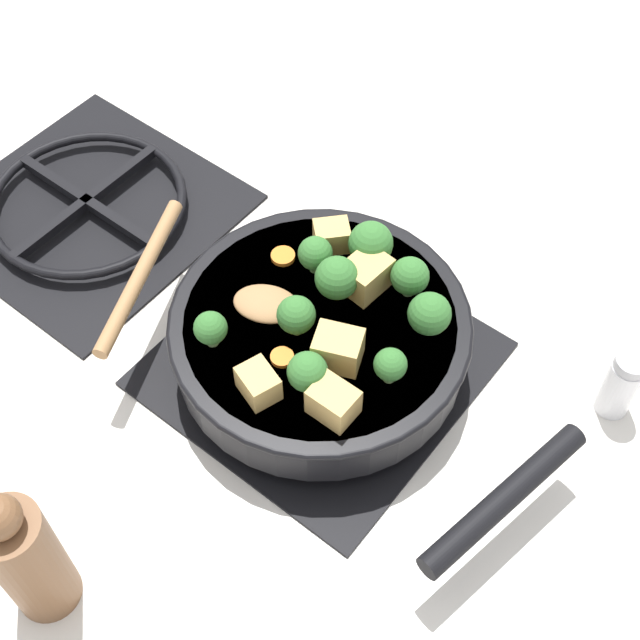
% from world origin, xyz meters
% --- Properties ---
extents(ground_plane, '(2.40, 2.40, 0.00)m').
position_xyz_m(ground_plane, '(0.00, 0.00, 0.00)').
color(ground_plane, white).
extents(front_burner_grate, '(0.31, 0.31, 0.03)m').
position_xyz_m(front_burner_grate, '(0.00, 0.00, 0.01)').
color(front_burner_grate, black).
rests_on(front_burner_grate, ground_plane).
extents(rear_burner_grate, '(0.31, 0.31, 0.03)m').
position_xyz_m(rear_burner_grate, '(0.00, 0.36, 0.01)').
color(rear_burner_grate, black).
rests_on(rear_burner_grate, ground_plane).
extents(skillet_pan, '(0.31, 0.43, 0.06)m').
position_xyz_m(skillet_pan, '(-0.00, -0.00, 0.06)').
color(skillet_pan, black).
rests_on(skillet_pan, front_burner_grate).
extents(wooden_spoon, '(0.20, 0.21, 0.02)m').
position_xyz_m(wooden_spoon, '(-0.05, 0.12, 0.09)').
color(wooden_spoon, '#A87A4C').
rests_on(wooden_spoon, skillet_pan).
extents(tofu_cube_center_large, '(0.05, 0.06, 0.04)m').
position_xyz_m(tofu_cube_center_large, '(-0.03, -0.04, 0.10)').
color(tofu_cube_center_large, tan).
rests_on(tofu_cube_center_large, skillet_pan).
extents(tofu_cube_near_handle, '(0.03, 0.04, 0.03)m').
position_xyz_m(tofu_cube_near_handle, '(-0.08, -0.08, 0.10)').
color(tofu_cube_near_handle, tan).
rests_on(tofu_cube_near_handle, skillet_pan).
extents(tofu_cube_east_chunk, '(0.04, 0.05, 0.03)m').
position_xyz_m(tofu_cube_east_chunk, '(-0.10, -0.01, 0.10)').
color(tofu_cube_east_chunk, tan).
rests_on(tofu_cube_east_chunk, skillet_pan).
extents(tofu_cube_west_chunk, '(0.05, 0.04, 0.04)m').
position_xyz_m(tofu_cube_west_chunk, '(0.06, -0.01, 0.10)').
color(tofu_cube_west_chunk, tan).
rests_on(tofu_cube_west_chunk, skillet_pan).
extents(tofu_cube_back_piece, '(0.05, 0.05, 0.03)m').
position_xyz_m(tofu_cube_back_piece, '(0.09, 0.05, 0.10)').
color(tofu_cube_back_piece, tan).
rests_on(tofu_cube_back_piece, skillet_pan).
extents(broccoli_floret_near_spoon, '(0.04, 0.04, 0.05)m').
position_xyz_m(broccoli_floret_near_spoon, '(-0.07, -0.04, 0.11)').
color(broccoli_floret_near_spoon, '#709956').
rests_on(broccoli_floret_near_spoon, skillet_pan).
extents(broccoli_floret_center_top, '(0.05, 0.05, 0.05)m').
position_xyz_m(broccoli_floret_center_top, '(0.09, 0.01, 0.11)').
color(broccoli_floret_center_top, '#709956').
rests_on(broccoli_floret_center_top, skillet_pan).
extents(broccoli_floret_east_rim, '(0.05, 0.05, 0.05)m').
position_xyz_m(broccoli_floret_east_rim, '(0.03, 0.01, 0.11)').
color(broccoli_floret_east_rim, '#709956').
rests_on(broccoli_floret_east_rim, skillet_pan).
extents(broccoli_floret_west_rim, '(0.04, 0.04, 0.05)m').
position_xyz_m(broccoli_floret_west_rim, '(0.08, -0.05, 0.11)').
color(broccoli_floret_west_rim, '#709956').
rests_on(broccoli_floret_west_rim, skillet_pan).
extents(broccoli_floret_north_edge, '(0.04, 0.04, 0.04)m').
position_xyz_m(broccoli_floret_north_edge, '(0.05, 0.04, 0.11)').
color(broccoli_floret_north_edge, '#709956').
rests_on(broccoli_floret_north_edge, skillet_pan).
extents(broccoli_floret_south_cluster, '(0.04, 0.04, 0.05)m').
position_xyz_m(broccoli_floret_south_cluster, '(0.06, -0.09, 0.11)').
color(broccoli_floret_south_cluster, '#709956').
rests_on(broccoli_floret_south_cluster, skillet_pan).
extents(broccoli_floret_mid_floret, '(0.03, 0.03, 0.04)m').
position_xyz_m(broccoli_floret_mid_floret, '(-0.01, -0.09, 0.11)').
color(broccoli_floret_mid_floret, '#709956').
rests_on(broccoli_floret_mid_floret, skillet_pan).
extents(broccoli_floret_small_inner, '(0.04, 0.04, 0.05)m').
position_xyz_m(broccoli_floret_small_inner, '(-0.02, 0.01, 0.11)').
color(broccoli_floret_small_inner, '#709956').
rests_on(broccoli_floret_small_inner, skillet_pan).
extents(broccoli_floret_tall_stem, '(0.03, 0.03, 0.04)m').
position_xyz_m(broccoli_floret_tall_stem, '(-0.09, 0.07, 0.11)').
color(broccoli_floret_tall_stem, '#709956').
rests_on(broccoli_floret_tall_stem, skillet_pan).
extents(carrot_slice_orange_thin, '(0.03, 0.03, 0.01)m').
position_xyz_m(carrot_slice_orange_thin, '(0.04, 0.08, 0.08)').
color(carrot_slice_orange_thin, orange).
rests_on(carrot_slice_orange_thin, skillet_pan).
extents(carrot_slice_near_center, '(0.02, 0.02, 0.01)m').
position_xyz_m(carrot_slice_near_center, '(0.10, -0.03, 0.08)').
color(carrot_slice_near_center, orange).
rests_on(carrot_slice_near_center, skillet_pan).
extents(carrot_slice_edge_slice, '(0.02, 0.02, 0.01)m').
position_xyz_m(carrot_slice_edge_slice, '(-0.06, 0.00, 0.08)').
color(carrot_slice_edge_slice, orange).
rests_on(carrot_slice_edge_slice, skillet_pan).
extents(pepper_mill, '(0.06, 0.06, 0.19)m').
position_xyz_m(pepper_mill, '(-0.35, 0.04, 0.08)').
color(pepper_mill, brown).
rests_on(pepper_mill, ground_plane).
extents(salt_shaker, '(0.04, 0.04, 0.09)m').
position_xyz_m(salt_shaker, '(0.15, -0.27, 0.04)').
color(salt_shaker, white).
rests_on(salt_shaker, ground_plane).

